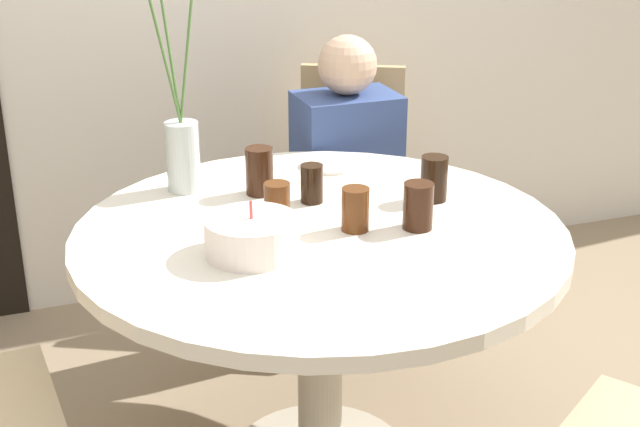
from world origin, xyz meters
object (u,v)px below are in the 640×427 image
drink_glass_1 (434,178)px  side_plate (328,165)px  drink_glass_0 (418,206)px  person_guest (346,198)px  flower_vase (180,128)px  drink_glass_3 (259,171)px  drink_glass_4 (277,203)px  birthday_cake (252,236)px  drink_glass_5 (312,184)px  drink_glass_2 (355,209)px  chair_near_front (349,178)px

drink_glass_1 → side_plate: bearing=115.8°
side_plate → drink_glass_0: size_ratio=1.43×
side_plate → person_guest: size_ratio=0.16×
flower_vase → drink_glass_0: size_ratio=5.86×
drink_glass_3 → drink_glass_4: (-0.02, -0.22, -0.01)m
birthday_cake → drink_glass_5: size_ratio=2.11×
drink_glass_0 → drink_glass_4: size_ratio=1.12×
side_plate → drink_glass_5: (-0.15, -0.26, 0.05)m
drink_glass_5 → person_guest: size_ratio=0.10×
flower_vase → drink_glass_4: size_ratio=6.56×
side_plate → drink_glass_4: (-0.28, -0.37, 0.05)m
drink_glass_1 → person_guest: 0.72m
flower_vase → drink_glass_4: (0.18, -0.33, -0.13)m
drink_glass_2 → drink_glass_4: size_ratio=1.04×
birthday_cake → side_plate: birthday_cake is taller
birthday_cake → drink_glass_3: birthday_cake is taller
side_plate → drink_glass_5: 0.30m
drink_glass_1 → person_guest: size_ratio=0.12×
flower_vase → drink_glass_2: 0.58m
flower_vase → drink_glass_3: 0.25m
chair_near_front → side_plate: 0.55m
drink_glass_0 → birthday_cake: bearing=-179.1°
birthday_cake → side_plate: size_ratio=1.30×
drink_glass_0 → drink_glass_1: drink_glass_1 is taller
chair_near_front → birthday_cake: (-0.65, -0.97, 0.26)m
birthday_cake → person_guest: person_guest is taller
flower_vase → person_guest: size_ratio=0.66×
side_plate → drink_glass_1: 0.41m
drink_glass_1 → chair_near_front: bearing=84.8°
flower_vase → drink_glass_2: bearing=-51.3°
drink_glass_3 → drink_glass_5: 0.16m
drink_glass_2 → person_guest: bearing=69.8°
drink_glass_2 → drink_glass_5: drink_glass_2 is taller
chair_near_front → drink_glass_4: 1.00m
drink_glass_4 → drink_glass_1: bearing=1.0°
chair_near_front → side_plate: chair_near_front is taller
person_guest → drink_glass_2: bearing=-110.2°
flower_vase → drink_glass_5: bearing=-34.5°
side_plate → person_guest: (0.18, 0.29, -0.24)m
side_plate → drink_glass_3: 0.31m
side_plate → drink_glass_2: 0.50m
drink_glass_5 → person_guest: 0.70m
chair_near_front → flower_vase: (-0.71, -0.48, 0.40)m
chair_near_front → drink_glass_2: size_ratio=8.15×
chair_near_front → drink_glass_1: chair_near_front is taller
chair_near_front → drink_glass_1: bearing=-68.8°
drink_glass_1 → drink_glass_3: bearing=154.2°
drink_glass_0 → drink_glass_4: 0.36m
drink_glass_3 → birthday_cake: bearing=-109.1°
drink_glass_2 → drink_glass_5: (-0.04, 0.22, -0.00)m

